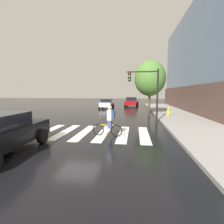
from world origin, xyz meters
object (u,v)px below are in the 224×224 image
at_px(street_tree_near, 150,78).
at_px(cyclist, 109,121).
at_px(sedan_mid, 107,103).
at_px(sedan_far, 132,102).
at_px(traffic_light_near, 147,87).
at_px(fire_hydrant, 168,112).
at_px(manhole_cover, 74,141).

bearing_deg(street_tree_near, cyclist, -107.60).
relative_size(sedan_mid, cyclist, 2.52).
relative_size(sedan_far, traffic_light_near, 1.15).
xyz_separation_m(traffic_light_near, fire_hydrant, (2.35, 3.29, -2.33)).
xyz_separation_m(sedan_far, fire_hydrant, (3.77, -12.74, -0.31)).
relative_size(manhole_cover, cyclist, 0.38).
relative_size(manhole_cover, sedan_far, 0.13).
distance_m(traffic_light_near, street_tree_near, 4.97).
xyz_separation_m(manhole_cover, sedan_mid, (-1.36, 17.37, 0.75)).
bearing_deg(traffic_light_near, cyclist, -117.37).
relative_size(manhole_cover, street_tree_near, 0.11).
xyz_separation_m(cyclist, traffic_light_near, (2.26, 4.36, 2.02)).
bearing_deg(cyclist, sedan_far, 87.66).
relative_size(traffic_light_near, street_tree_near, 0.73).
height_order(cyclist, fire_hydrant, cyclist).
xyz_separation_m(manhole_cover, cyclist, (1.61, 1.10, 0.84)).
bearing_deg(cyclist, manhole_cover, -145.71).
height_order(sedan_mid, fire_hydrant, sedan_mid).
xyz_separation_m(sedan_mid, traffic_light_near, (5.23, -11.92, 2.10)).
bearing_deg(cyclist, street_tree_near, 72.40).
bearing_deg(street_tree_near, sedan_far, 100.51).
bearing_deg(manhole_cover, traffic_light_near, 54.68).
bearing_deg(street_tree_near, sedan_mid, 129.65).
bearing_deg(fire_hydrant, street_tree_near, 137.87).
bearing_deg(sedan_mid, manhole_cover, -85.52).
bearing_deg(sedan_mid, cyclist, -79.66).
bearing_deg(fire_hydrant, sedan_far, 106.50).
bearing_deg(fire_hydrant, cyclist, -121.06).
xyz_separation_m(manhole_cover, traffic_light_near, (3.87, 5.46, 2.86)).
distance_m(manhole_cover, traffic_light_near, 7.27).
distance_m(sedan_far, street_tree_near, 11.80).
bearing_deg(traffic_light_near, fire_hydrant, 54.46).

